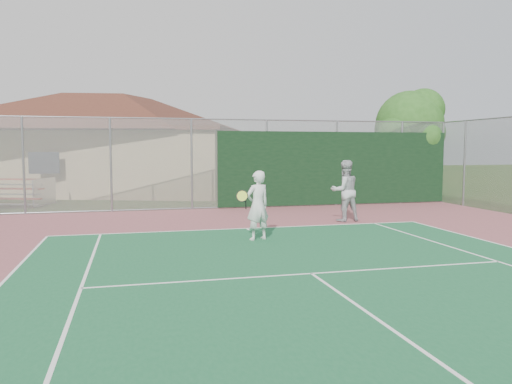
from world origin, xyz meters
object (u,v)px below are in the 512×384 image
clubhouse (110,134)px  player_grey_back (345,191)px  bleachers (7,192)px  tree (411,127)px  player_white_front (257,206)px

clubhouse → player_grey_back: size_ratio=8.40×
clubhouse → bleachers: bearing=-104.2°
tree → player_grey_back: (-5.95, -6.00, -2.38)m
tree → player_grey_back: tree is taller
tree → player_grey_back: bearing=-134.8°
tree → player_grey_back: 8.78m
player_grey_back → clubhouse: bearing=-62.5°
bleachers → player_white_front: player_white_front is taller
player_grey_back → player_white_front: bearing=33.2°
bleachers → player_white_front: bearing=-32.2°
player_white_front → tree: bearing=-156.3°
player_grey_back → tree: bearing=-137.4°
clubhouse → player_white_front: 16.65m
player_white_front → player_grey_back: 4.38m
clubhouse → tree: bearing=-9.3°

